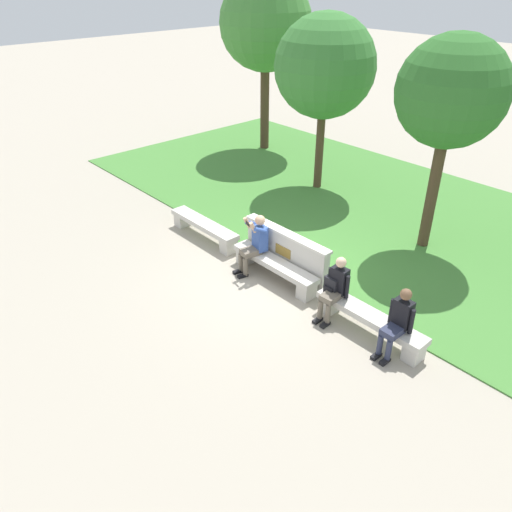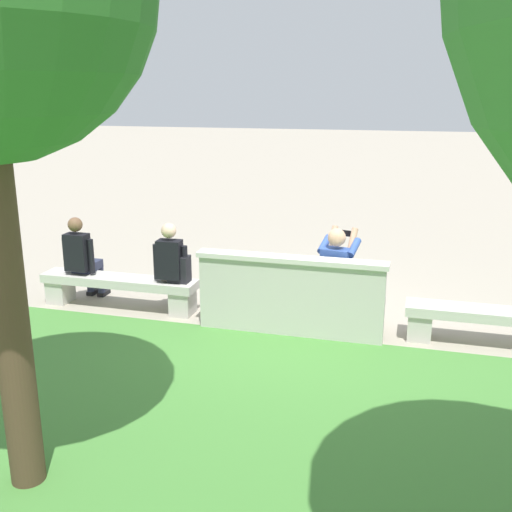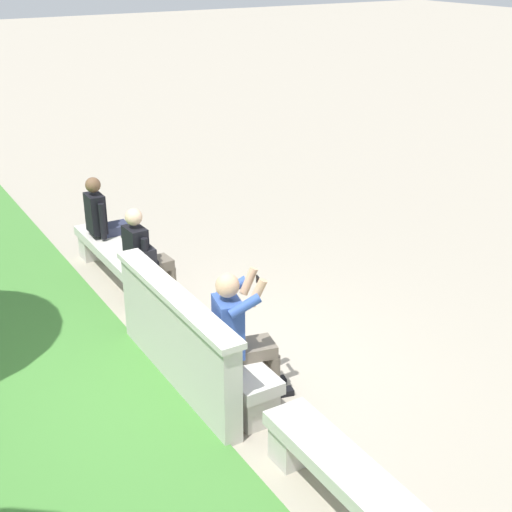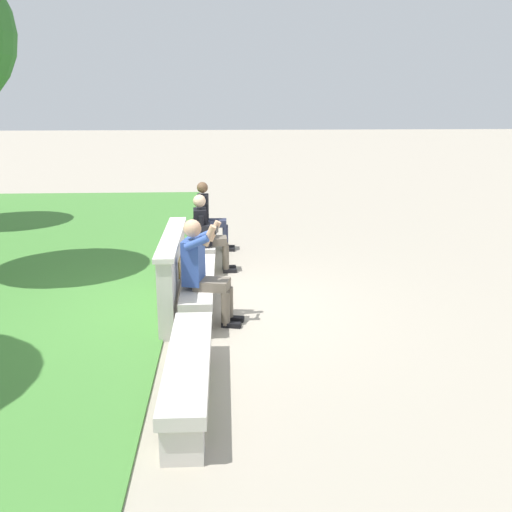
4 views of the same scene
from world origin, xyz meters
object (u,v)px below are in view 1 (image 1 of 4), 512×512
Objects in this scene: bench_near at (274,267)px; tree_far_back at (325,67)px; bench_main at (204,227)px; tree_behind_wall at (265,24)px; bench_mid at (370,320)px; person_photographer at (255,241)px; tree_right_background at (452,93)px; backpack at (332,286)px; person_companion at (398,321)px; person_distant at (335,287)px.

tree_far_back is (-2.80, 4.50, 3.16)m from bench_near.
tree_behind_wall is (-4.09, 5.83, 3.86)m from bench_main.
tree_far_back is at bearing 139.58° from bench_mid.
tree_behind_wall reaches higher than person_photographer.
bench_mid is (4.97, 0.00, 0.00)m from bench_main.
tree_behind_wall is 1.20× the size of tree_right_background.
person_photographer is at bearing -178.62° from backpack.
bench_near is 0.47× the size of tree_right_background.
bench_main is at bearing 179.31° from person_companion.
bench_main is 1.78× the size of person_companion.
person_distant is 1.37m from person_companion.
bench_main is at bearing 179.65° from backpack.
tree_behind_wall is at bearing 164.85° from tree_right_background.
tree_far_back reaches higher than bench_main.
bench_main is 0.47× the size of tree_right_background.
bench_main is 0.46× the size of tree_far_back.
bench_mid is (2.49, 0.00, 0.00)m from bench_near.
person_photographer is 9.12m from tree_behind_wall.
person_distant is at bearing 180.00° from person_companion.
person_companion is (0.58, -0.07, 0.36)m from bench_mid.
bench_main and bench_near have the same top height.
tree_far_back is at bearing 93.97° from bench_main.
tree_behind_wall is (-8.17, 5.86, 3.54)m from backpack.
bench_near is 5.10m from tree_right_background.
bench_mid is at bearing 173.52° from person_companion.
bench_main is at bearing 180.00° from bench_mid.
tree_behind_wall is at bearing 144.53° from person_distant.
tree_right_background is at bearing 44.06° from bench_main.
tree_far_back is (-5.28, 4.50, 3.16)m from bench_mid.
bench_mid is at bearing 1.43° from person_photographer.
person_distant and person_companion have the same top height.
backpack is 0.07× the size of tree_behind_wall.
tree_behind_wall is at bearing 144.37° from backpack.
person_distant is at bearing -21.14° from backpack.
bench_mid is at bearing 4.82° from person_distant.
bench_near is at bearing -41.56° from tree_behind_wall.
person_companion reaches higher than backpack.
backpack is 0.09× the size of tree_right_background.
tree_behind_wall reaches higher than backpack.
bench_near is 6.17m from tree_far_back.
tree_far_back is at bearing 142.11° from person_companion.
tree_behind_wall is 8.21m from tree_right_background.
backpack is at bearing -0.35° from bench_main.
tree_behind_wall reaches higher than bench_mid.
backpack is 0.09× the size of tree_far_back.
person_photographer is at bearing -171.89° from bench_near.
bench_main is 6.23m from tree_right_background.
tree_behind_wall is at bearing 160.60° from tree_far_back.
backpack reaches higher than bench_mid.
tree_right_background is (7.91, -2.14, -0.59)m from tree_behind_wall.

